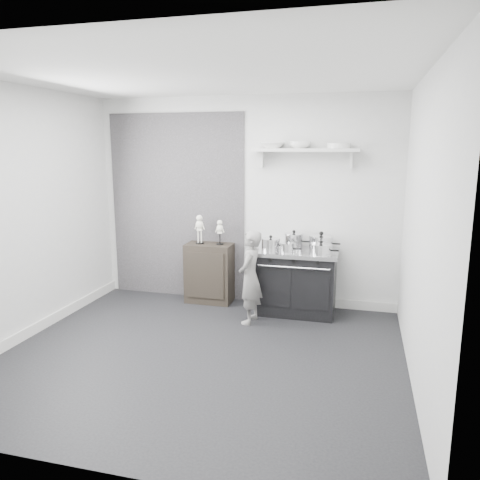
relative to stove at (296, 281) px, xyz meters
The scene contains 16 objects.
ground 1.71m from the stove, 117.14° to the right, with size 4.00×4.00×0.00m, color black.
room_shell 2.00m from the stove, 122.51° to the right, with size 4.02×3.62×2.71m.
wall_shelf 1.62m from the stove, 77.80° to the left, with size 1.30×0.26×0.24m.
stove is the anchor object (origin of this frame).
side_cabinet 1.20m from the stove, behind, with size 0.61×0.36×0.80m, color black.
child 0.69m from the stove, 135.82° to the right, with size 0.41×0.27×1.11m, color gray.
pot_front_left 0.58m from the stove, 167.06° to the right, with size 0.32×0.23×0.19m.
pot_back_left 0.52m from the stove, 113.52° to the left, with size 0.33×0.24×0.23m.
pot_back_right 0.58m from the stove, 25.74° to the left, with size 0.39×0.30×0.23m.
pot_front_right 0.57m from the stove, 27.20° to the right, with size 0.33×0.24×0.17m.
pot_front_center 0.49m from the stove, 123.19° to the right, with size 0.26×0.17×0.15m.
skeleton_full 1.46m from the stove, behind, with size 0.12×0.08×0.44m, color silver, non-canonical shape.
skeleton_torso 1.20m from the stove, behind, with size 0.10×0.07×0.37m, color silver, non-canonical shape.
bowl_large 1.72m from the stove, 151.87° to the left, with size 0.30×0.30×0.07m, color white.
bowl_small 1.69m from the stove, 97.13° to the left, with size 0.26×0.26×0.08m, color white.
plate_stack 1.73m from the stove, 23.74° to the left, with size 0.28×0.28×0.06m, color silver.
Camera 1 is at (1.49, -4.15, 2.06)m, focal length 35.00 mm.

